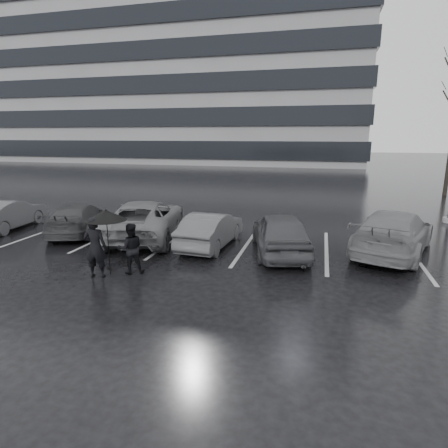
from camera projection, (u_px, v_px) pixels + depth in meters
name	position (u px, v px, depth m)	size (l,w,h in m)	color
ground	(211.00, 266.00, 11.32)	(160.00, 160.00, 0.00)	black
office_building	(163.00, 66.00, 58.53)	(61.00, 26.00, 29.00)	gray
car_main	(280.00, 233.00, 12.46)	(1.66, 4.12, 1.40)	black
car_west_a	(211.00, 229.00, 13.25)	(1.30, 3.73, 1.23)	#313134
car_west_b	(145.00, 219.00, 14.31)	(2.42, 5.24, 1.46)	#515154
car_west_c	(79.00, 218.00, 15.03)	(1.69, 4.15, 1.20)	black
car_west_d	(8.00, 214.00, 15.72)	(1.30, 3.73, 1.23)	#313134
car_east	(394.00, 232.00, 12.45)	(2.04, 5.01, 1.45)	#515154
pedestrian_left	(95.00, 247.00, 10.30)	(0.63, 0.41, 1.72)	black
pedestrian_right	(131.00, 248.00, 10.63)	(0.71, 0.56, 1.47)	black
umbrella	(106.00, 215.00, 10.28)	(1.12, 1.12, 1.90)	black
stall_stripes	(209.00, 242.00, 13.86)	(19.72, 5.00, 0.00)	#ADADAF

